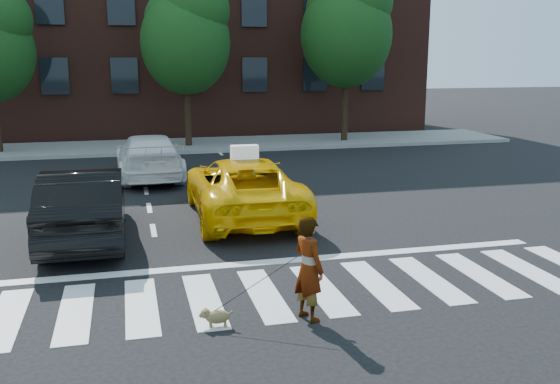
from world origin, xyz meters
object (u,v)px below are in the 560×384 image
(tree_right, at_px, (347,23))
(taxi, at_px, (243,187))
(tree_mid, at_px, (186,31))
(black_sedan, at_px, (84,205))
(dog, at_px, (215,316))
(woman, at_px, (309,269))
(white_suv, at_px, (149,156))

(tree_right, bearing_deg, taxi, -120.23)
(tree_mid, height_order, black_sedan, tree_mid)
(tree_mid, distance_m, dog, 18.71)
(taxi, relative_size, dog, 10.59)
(tree_right, xyz_separation_m, dog, (-8.51, -18.05, -5.10))
(tree_mid, relative_size, tree_right, 0.92)
(tree_right, xyz_separation_m, woman, (-7.10, -18.10, -4.47))
(woman, bearing_deg, black_sedan, 10.31)
(tree_mid, relative_size, dog, 14.12)
(black_sedan, height_order, woman, woman)
(black_sedan, relative_size, white_suv, 0.96)
(tree_mid, bearing_deg, white_suv, -107.23)
(tree_right, distance_m, dog, 20.59)
(tree_mid, height_order, dog, tree_mid)
(tree_right, relative_size, taxi, 1.45)
(white_suv, bearing_deg, dog, 90.61)
(tree_right, relative_size, woman, 4.83)
(tree_mid, xyz_separation_m, dog, (-1.51, -18.05, -4.68))
(tree_mid, relative_size, white_suv, 1.45)
(tree_mid, distance_m, white_suv, 7.73)
(tree_mid, relative_size, taxi, 1.33)
(white_suv, relative_size, woman, 3.07)
(taxi, distance_m, woman, 6.25)
(tree_mid, distance_m, taxi, 12.54)
(tree_mid, xyz_separation_m, woman, (-0.10, -18.10, -4.05))
(tree_right, relative_size, white_suv, 1.57)
(taxi, bearing_deg, white_suv, -68.99)
(taxi, xyz_separation_m, white_suv, (-2.03, 5.61, -0.03))
(tree_mid, distance_m, tree_right, 7.01)
(white_suv, bearing_deg, woman, 97.31)
(tree_right, height_order, white_suv, tree_right)
(tree_mid, bearing_deg, taxi, -89.54)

